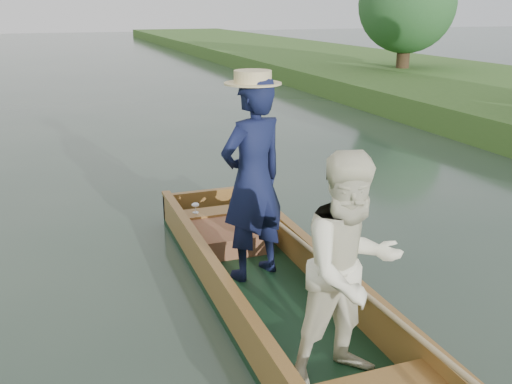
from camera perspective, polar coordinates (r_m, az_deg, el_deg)
name	(u,v)px	position (r m, az deg, el deg)	size (l,w,h in m)	color
ground	(279,311)	(5.27, 2.27, -11.80)	(120.00, 120.00, 0.00)	#283D30
trees_far	(145,6)	(13.68, -11.01, 17.75)	(22.80, 15.23, 4.54)	#47331E
punt	(285,247)	(4.89, 2.96, -5.54)	(1.12, 5.31, 2.06)	black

